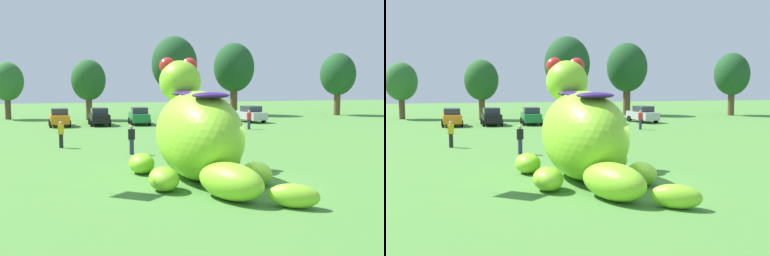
% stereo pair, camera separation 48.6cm
% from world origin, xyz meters
% --- Properties ---
extents(ground_plane, '(160.00, 160.00, 0.00)m').
position_xyz_m(ground_plane, '(0.00, 0.00, 0.00)').
color(ground_plane, '#4C8438').
extents(giant_inflatable_creature, '(5.62, 10.41, 5.41)m').
position_xyz_m(giant_inflatable_creature, '(-1.42, 1.55, 1.98)').
color(giant_inflatable_creature, '#8CD12D').
rests_on(giant_inflatable_creature, ground).
extents(car_orange, '(2.15, 4.21, 1.72)m').
position_xyz_m(car_orange, '(-7.77, 28.63, 0.86)').
color(car_orange, orange).
rests_on(car_orange, ground).
extents(car_black, '(2.06, 4.16, 1.72)m').
position_xyz_m(car_black, '(-4.03, 28.69, 0.86)').
color(car_black, black).
rests_on(car_black, ground).
extents(car_green, '(2.01, 4.14, 1.72)m').
position_xyz_m(car_green, '(-0.14, 28.60, 0.86)').
color(car_green, '#1E7238').
rests_on(car_green, ground).
extents(car_blue, '(2.16, 4.21, 1.72)m').
position_xyz_m(car_blue, '(4.02, 28.97, 0.86)').
color(car_blue, '#2347B7').
rests_on(car_blue, ground).
extents(car_white, '(2.32, 4.28, 1.72)m').
position_xyz_m(car_white, '(7.48, 28.40, 0.86)').
color(car_white, white).
rests_on(car_white, ground).
extents(car_silver, '(2.45, 4.33, 1.72)m').
position_xyz_m(car_silver, '(11.58, 28.46, 0.86)').
color(car_silver, '#B7BABF').
rests_on(car_silver, ground).
extents(tree_left, '(3.64, 3.64, 6.47)m').
position_xyz_m(tree_left, '(-13.54, 38.81, 4.23)').
color(tree_left, brown).
rests_on(tree_left, ground).
extents(tree_mid_left, '(3.78, 3.78, 6.70)m').
position_xyz_m(tree_mid_left, '(-4.71, 35.85, 4.38)').
color(tree_mid_left, brown).
rests_on(tree_mid_left, ground).
extents(tree_centre_left, '(5.38, 5.38, 9.55)m').
position_xyz_m(tree_centre_left, '(5.26, 36.81, 6.25)').
color(tree_centre_left, brown).
rests_on(tree_centre_left, ground).
extents(tree_centre, '(5.15, 5.15, 9.15)m').
position_xyz_m(tree_centre, '(13.57, 39.39, 5.98)').
color(tree_centre, brown).
rests_on(tree_centre, ground).
extents(tree_centre_right, '(4.43, 4.43, 7.86)m').
position_xyz_m(tree_centre_right, '(26.29, 35.89, 5.14)').
color(tree_centre_right, brown).
rests_on(tree_centre_right, ground).
extents(spectator_near_inflatable, '(0.38, 0.26, 1.71)m').
position_xyz_m(spectator_near_inflatable, '(-7.38, 13.16, 0.85)').
color(spectator_near_inflatable, black).
rests_on(spectator_near_inflatable, ground).
extents(spectator_mid_field, '(0.38, 0.26, 1.71)m').
position_xyz_m(spectator_mid_field, '(-3.35, 9.24, 0.85)').
color(spectator_mid_field, '#2D334C').
rests_on(spectator_mid_field, ground).
extents(spectator_by_cars, '(0.38, 0.26, 1.71)m').
position_xyz_m(spectator_by_cars, '(8.67, 21.41, 0.85)').
color(spectator_by_cars, '#2D334C').
rests_on(spectator_by_cars, ground).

